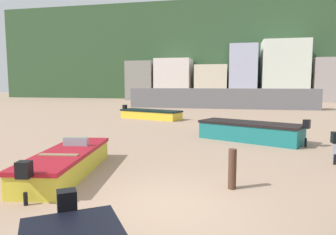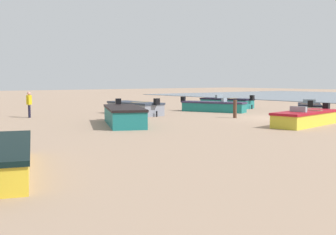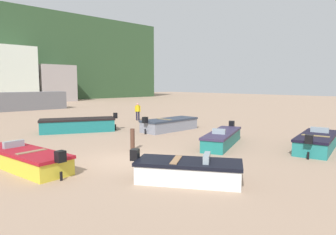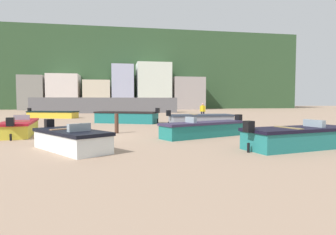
{
  "view_description": "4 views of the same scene",
  "coord_description": "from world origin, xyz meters",
  "px_view_note": "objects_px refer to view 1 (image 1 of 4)",
  "views": [
    {
      "loc": [
        1.54,
        -6.91,
        2.89
      ],
      "look_at": [
        -2.0,
        9.68,
        1.02
      ],
      "focal_mm": 33.05,
      "sensor_mm": 36.0,
      "label": 1
    },
    {
      "loc": [
        -15.81,
        20.38,
        2.32
      ],
      "look_at": [
        0.02,
        8.0,
        0.49
      ],
      "focal_mm": 43.77,
      "sensor_mm": 36.0,
      "label": 2
    },
    {
      "loc": [
        -7.73,
        -10.86,
        3.42
      ],
      "look_at": [
        6.46,
        4.09,
        1.11
      ],
      "focal_mm": 32.6,
      "sensor_mm": 36.0,
      "label": 3
    },
    {
      "loc": [
        1.52,
        -14.99,
        1.84
      ],
      "look_at": [
        4.75,
        2.99,
        0.78
      ],
      "focal_mm": 31.02,
      "sensor_mm": 36.0,
      "label": 4
    }
  ],
  "objects_px": {
    "boat_teal_0": "(250,131)",
    "mooring_post_near_water": "(232,169)",
    "boat_yellow_6": "(67,162)",
    "boat_yellow_1": "(151,114)"
  },
  "relations": [
    {
      "from": "boat_teal_0",
      "to": "mooring_post_near_water",
      "type": "distance_m",
      "value": 7.59
    },
    {
      "from": "boat_yellow_6",
      "to": "mooring_post_near_water",
      "type": "height_order",
      "value": "mooring_post_near_water"
    },
    {
      "from": "boat_teal_0",
      "to": "mooring_post_near_water",
      "type": "bearing_deg",
      "value": -161.35
    },
    {
      "from": "boat_yellow_1",
      "to": "mooring_post_near_water",
      "type": "relative_size",
      "value": 4.93
    },
    {
      "from": "boat_yellow_1",
      "to": "boat_teal_0",
      "type": "bearing_deg",
      "value": 61.32
    },
    {
      "from": "mooring_post_near_water",
      "to": "boat_yellow_1",
      "type": "bearing_deg",
      "value": 112.69
    },
    {
      "from": "boat_teal_0",
      "to": "boat_yellow_1",
      "type": "relative_size",
      "value": 0.97
    },
    {
      "from": "boat_teal_0",
      "to": "boat_yellow_6",
      "type": "height_order",
      "value": "boat_teal_0"
    },
    {
      "from": "boat_teal_0",
      "to": "boat_yellow_6",
      "type": "xyz_separation_m",
      "value": [
        -6.03,
        -7.23,
        -0.09
      ]
    },
    {
      "from": "boat_yellow_6",
      "to": "mooring_post_near_water",
      "type": "distance_m",
      "value": 5.2
    }
  ]
}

